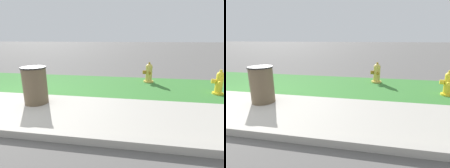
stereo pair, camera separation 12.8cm
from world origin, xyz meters
TOP-DOWN VIEW (x-y plane):
  - ground_plane at (0.00, 0.00)m, footprint 120.00×120.00m
  - sidewalk_pavement at (0.00, 0.00)m, footprint 18.00×1.82m
  - grass_verge at (0.00, 2.13)m, footprint 18.00×2.44m
  - fire_hydrant_far_end at (4.96, 1.68)m, footprint 0.33×0.36m
  - fire_hydrant_across_street at (3.21, 2.71)m, footprint 0.38×0.40m
  - trash_bin at (0.63, 0.32)m, footprint 0.53×0.53m

SIDE VIEW (x-z plane):
  - ground_plane at x=0.00m, z-range 0.00..0.00m
  - grass_verge at x=0.00m, z-range 0.00..0.01m
  - sidewalk_pavement at x=0.00m, z-range 0.00..0.01m
  - fire_hydrant_far_end at x=4.96m, z-range -0.02..0.64m
  - fire_hydrant_across_street at x=3.21m, z-range -0.02..0.65m
  - trash_bin at x=0.63m, z-range 0.00..0.84m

